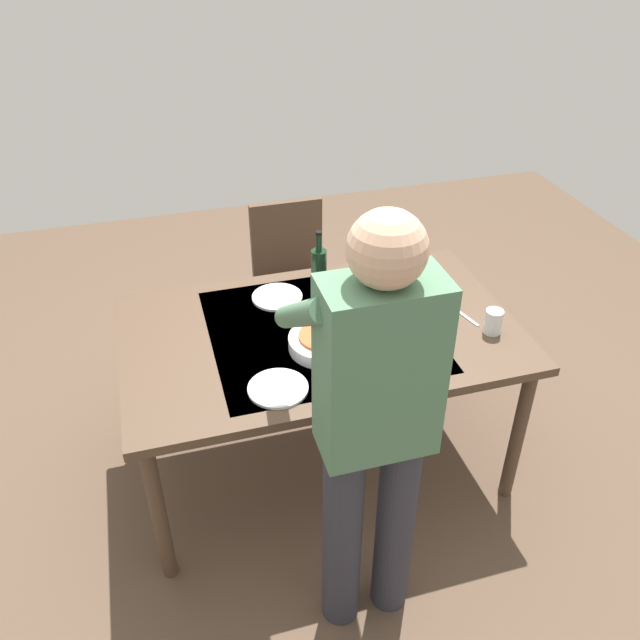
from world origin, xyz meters
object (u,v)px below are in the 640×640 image
Objects in this scene: dining_table at (320,343)px; side_bowl_salad at (375,270)px; wine_glass_left at (403,302)px; person_server at (374,419)px; wine_bottle at (319,268)px; serving_bowl_pasta at (325,341)px; water_cup_far_left at (418,282)px; water_cup_near_left at (431,315)px; dinner_plate_near at (278,388)px; dinner_plate_far at (277,297)px; water_cup_near_right at (493,322)px; chair_near at (292,274)px; wine_glass_right at (435,331)px.

side_bowl_salad reaches higher than dining_table.
person_server is at bearing 61.41° from wine_glass_left.
dining_table is 0.38m from wine_bottle.
water_cup_far_left is at bearing -150.80° from serving_bowl_pasta.
water_cup_near_left reaches higher than dining_table.
water_cup_far_left reaches higher than dinner_plate_near.
wine_bottle is 0.23m from dinner_plate_far.
wine_glass_left is at bearing -26.76° from water_cup_near_right.
serving_bowl_pasta is 1.67× the size of side_bowl_salad.
wine_glass_left is 0.38m from serving_bowl_pasta.
dinner_plate_far is (-0.14, -0.62, 0.00)m from dinner_plate_near.
wine_glass_left is at bearing 172.78° from dining_table.
water_cup_near_right is (-0.23, 0.12, -0.00)m from water_cup_near_left.
chair_near is at bearing -61.59° from water_cup_near_right.
dinner_plate_near is (0.21, -0.44, -0.18)m from person_server.
water_cup_near_right is (-0.30, -0.06, -0.05)m from wine_glass_right.
wine_glass_left is (-0.26, 0.36, -0.01)m from wine_bottle.
wine_glass_left is 0.84× the size of side_bowl_salad.
wine_glass_left and wine_glass_right have the same top height.
person_server is 0.94m from water_cup_near_right.
chair_near is at bearing -96.02° from serving_bowl_pasta.
water_cup_near_right is at bearing 118.41° from chair_near.
serving_bowl_pasta is at bearing 12.97° from wine_glass_left.
wine_bottle is 2.75× the size of water_cup_far_left.
wine_bottle reaches higher than wine_glass_left.
serving_bowl_pasta is at bearing -7.08° from water_cup_near_right.
water_cup_near_left is at bearing 145.79° from dinner_plate_far.
person_server is at bearing 83.10° from wine_bottle.
water_cup_near_left is 0.26m from water_cup_near_right.
serving_bowl_pasta is at bearing -19.62° from wine_glass_right.
wine_glass_left is at bearing -78.64° from wine_glass_right.
chair_near reaches higher than dinner_plate_far.
wine_glass_right reaches higher than dining_table.
chair_near is 1.26m from wine_glass_right.
wine_bottle is at bearing 6.82° from side_bowl_salad.
dining_table is at bearing 18.10° from water_cup_far_left.
water_cup_far_left is 0.23m from side_bowl_salad.
dining_table is 0.17m from serving_bowl_pasta.
serving_bowl_pasta is 0.32m from dinner_plate_near.
wine_glass_left is at bearing 144.29° from dinner_plate_far.
side_bowl_salad is (0.14, -0.19, -0.02)m from water_cup_far_left.
water_cup_near_right and water_cup_far_left have the same top height.
water_cup_near_right is 0.47× the size of dinner_plate_far.
wine_bottle is at bearing -172.66° from dinner_plate_far.
wine_bottle is 0.30m from side_bowl_salad.
dining_table is 0.43m from dinner_plate_near.
dining_table is 11.08× the size of wine_glass_right.
side_bowl_salad is (-0.38, -0.35, 0.10)m from dining_table.
dinner_plate_near is at bearing 73.95° from chair_near.
wine_glass_left is 1.41× the size of water_cup_near_right.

